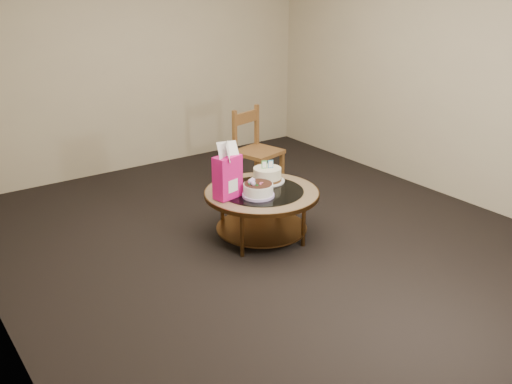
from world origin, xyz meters
TOP-DOWN VIEW (x-y plane):
  - ground at (0.00, 0.00)m, footprint 5.00×5.00m
  - room_walls at (0.00, 0.00)m, footprint 4.52×5.02m
  - coffee_table at (0.00, -0.00)m, footprint 1.02×1.02m
  - decorated_cake at (-0.11, -0.09)m, footprint 0.28×0.28m
  - cream_cake at (0.18, 0.16)m, footprint 0.32×0.32m
  - gift_bag at (-0.33, 0.04)m, footprint 0.26×0.21m
  - pillar_candle at (-0.07, 0.33)m, footprint 0.11×0.11m
  - dining_chair at (0.64, 0.99)m, footprint 0.51×0.51m

SIDE VIEW (x-z plane):
  - ground at x=0.00m, z-range 0.00..0.00m
  - coffee_table at x=0.00m, z-range 0.15..0.61m
  - dining_chair at x=0.64m, z-range 0.01..0.91m
  - pillar_candle at x=-0.07m, z-range 0.44..0.52m
  - decorated_cake at x=-0.11m, z-range 0.43..0.59m
  - cream_cake at x=0.18m, z-range 0.42..0.62m
  - gift_bag at x=-0.33m, z-range 0.46..0.93m
  - room_walls at x=0.00m, z-range 0.24..2.85m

